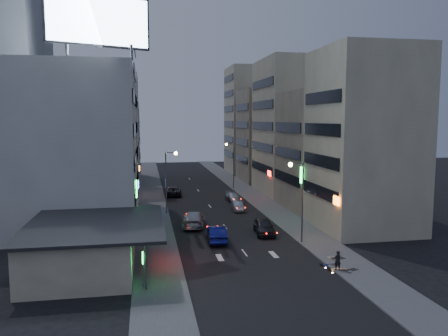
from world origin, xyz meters
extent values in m
plane|color=black|center=(0.00, 0.00, 0.00)|extent=(180.00, 180.00, 0.00)
cube|color=#4C4C4F|center=(-8.00, 30.00, 0.06)|extent=(4.00, 120.00, 0.12)
cube|color=#4C4C4F|center=(8.00, 30.00, 0.06)|extent=(4.00, 120.00, 0.12)
cube|color=beige|center=(-14.00, 2.00, 1.80)|extent=(8.00, 12.00, 3.60)
cube|color=black|center=(-13.00, 2.00, 3.75)|extent=(11.00, 13.00, 0.25)
cube|color=black|center=(-8.90, 2.00, 3.10)|extent=(0.12, 4.00, 0.90)
cube|color=#FF1E14|center=(-8.82, 2.00, 3.10)|extent=(0.04, 3.70, 0.70)
cube|color=beige|center=(-17.00, 20.00, 9.00)|extent=(14.00, 24.00, 18.00)
cube|color=beige|center=(15.00, 10.50, 10.00)|extent=(10.00, 11.00, 20.00)
cube|color=tan|center=(15.50, 22.00, 8.00)|extent=(11.00, 12.00, 16.00)
cube|color=beige|center=(15.00, 35.00, 11.00)|extent=(10.00, 14.00, 22.00)
cube|color=beige|center=(-15.50, 45.00, 10.00)|extent=(11.00, 10.00, 20.00)
cube|color=gray|center=(-16.00, 58.00, 7.50)|extent=(12.00, 10.00, 15.00)
cube|color=tan|center=(15.50, 50.00, 9.00)|extent=(11.00, 12.00, 18.00)
cube|color=beige|center=(16.00, 64.00, 12.00)|extent=(12.00, 12.00, 24.00)
cylinder|color=#595B60|center=(-16.00, 10.00, 18.75)|extent=(0.30, 0.30, 1.50)
cylinder|color=#595B60|center=(-10.00, 10.00, 18.75)|extent=(0.30, 0.30, 1.50)
cube|color=black|center=(-13.00, 10.00, 21.70)|extent=(9.52, 3.75, 5.00)
cube|color=#BFDCFF|center=(-12.92, 9.79, 21.70)|extent=(9.04, 3.34, 4.60)
cylinder|color=#595B60|center=(6.30, 6.00, 4.12)|extent=(0.16, 0.16, 8.00)
cylinder|color=#595B60|center=(5.60, 6.00, 8.02)|extent=(1.40, 0.10, 0.10)
sphere|color=#FFD88C|center=(5.00, 6.00, 7.92)|extent=(0.44, 0.44, 0.44)
cylinder|color=#595B60|center=(-6.30, 22.00, 4.12)|extent=(0.16, 0.16, 8.00)
cylinder|color=#595B60|center=(-5.60, 22.00, 8.02)|extent=(1.40, 0.10, 0.10)
sphere|color=#FFD88C|center=(-5.00, 22.00, 7.92)|extent=(0.44, 0.44, 0.44)
cylinder|color=#595B60|center=(6.30, 40.00, 4.12)|extent=(0.16, 0.16, 8.00)
cylinder|color=#595B60|center=(5.60, 40.00, 8.02)|extent=(1.40, 0.10, 0.10)
sphere|color=#FFD88C|center=(5.00, 40.00, 7.92)|extent=(0.44, 0.44, 0.44)
imported|color=#2B2B30|center=(3.55, 10.08, 0.83)|extent=(2.45, 5.03, 1.65)
imported|color=#AEB0B7|center=(3.24, 22.34, 0.64)|extent=(1.50, 3.94, 1.28)
imported|color=#2A292F|center=(-4.52, 35.63, 0.74)|extent=(2.95, 5.52, 1.47)
imported|color=#9FA2A7|center=(4.01, 28.64, 0.69)|extent=(2.23, 4.88, 1.38)
imported|color=navy|center=(-1.94, 8.11, 0.82)|extent=(2.07, 5.07, 1.63)
imported|color=#A4A6AC|center=(-3.53, 14.74, 0.86)|extent=(3.34, 6.22, 1.71)
imported|color=black|center=(6.30, -2.22, 0.92)|extent=(0.61, 0.43, 1.60)
camera|label=1|loc=(-8.85, -34.28, 12.33)|focal=35.00mm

